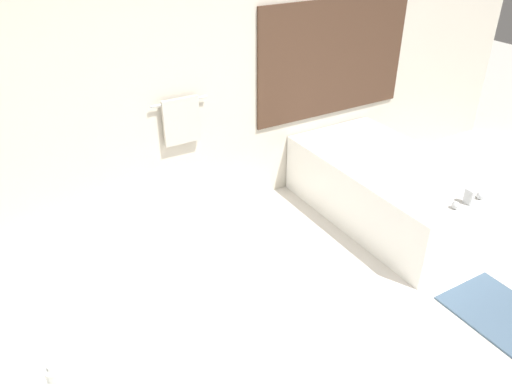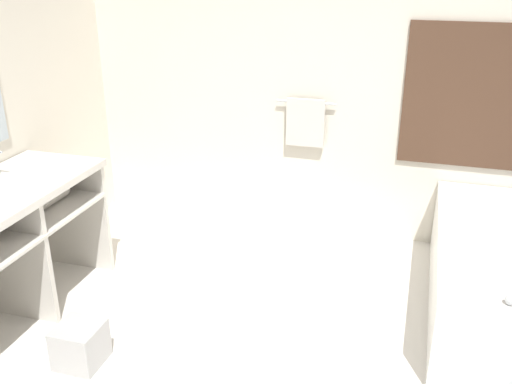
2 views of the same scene
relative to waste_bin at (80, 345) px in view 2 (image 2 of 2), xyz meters
The scene contains 3 objects.
wall_back_with_blinds 2.82m from the waste_bin, 61.26° to the left, with size 7.40×0.13×2.70m.
vanity_counter 0.93m from the waste_bin, 153.43° to the left, with size 0.66×1.47×0.91m.
waste_bin is the anchor object (origin of this frame).
Camera 2 is at (0.62, -2.36, 2.27)m, focal length 40.00 mm.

